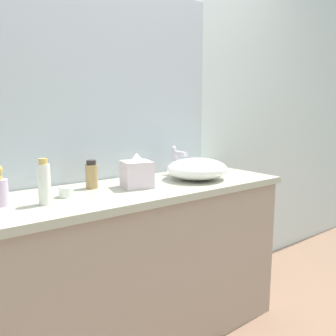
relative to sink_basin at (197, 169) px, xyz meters
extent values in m
cube|color=silver|center=(-0.26, 0.36, 0.39)|extent=(6.00, 0.06, 2.60)
cube|color=gray|center=(-0.38, 0.04, -0.50)|extent=(1.60, 0.52, 0.81)
cube|color=#B0B09A|center=(-0.38, 0.04, -0.08)|extent=(1.64, 0.56, 0.03)
cube|color=#B2BCC6|center=(-0.38, 0.32, 0.47)|extent=(1.38, 0.01, 1.06)
ellipsoid|color=white|center=(0.00, 0.00, 0.00)|extent=(0.35, 0.33, 0.12)
cylinder|color=silver|center=(0.00, 0.19, 0.01)|extent=(0.03, 0.03, 0.14)
cylinder|color=silver|center=(0.00, 0.15, 0.07)|extent=(0.03, 0.10, 0.03)
sphere|color=silver|center=(0.00, 0.21, 0.10)|extent=(0.03, 0.03, 0.03)
cylinder|color=white|center=(-0.85, -0.02, 0.02)|extent=(0.05, 0.05, 0.17)
cylinder|color=tan|center=(-0.85, -0.02, 0.12)|extent=(0.03, 0.03, 0.02)
cylinder|color=#A78450|center=(-0.57, 0.14, 0.00)|extent=(0.06, 0.06, 0.12)
cylinder|color=#292522|center=(-0.57, 0.14, 0.07)|extent=(0.05, 0.05, 0.02)
cube|color=silver|center=(-0.38, 0.03, 0.01)|extent=(0.17, 0.17, 0.13)
cone|color=white|center=(-0.38, 0.03, 0.09)|extent=(0.08, 0.08, 0.04)
cylinder|color=silver|center=(-0.73, 0.05, -0.04)|extent=(0.06, 0.06, 0.05)
camera|label=1|loc=(-1.26, -1.41, 0.31)|focal=36.73mm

